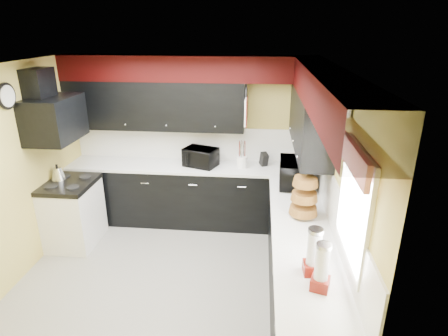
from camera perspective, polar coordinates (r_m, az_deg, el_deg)
name	(u,v)px	position (r m, az deg, el deg)	size (l,w,h in m)	color
ground	(169,282)	(4.74, -8.40, -16.75)	(3.60, 3.60, 0.00)	gray
wall_back	(192,139)	(5.76, -4.85, 4.39)	(3.60, 0.06, 2.50)	#E0C666
wall_right	(333,193)	(4.05, 16.22, -3.70)	(0.06, 3.60, 2.50)	#E0C666
wall_left	(6,180)	(4.88, -30.24, -1.59)	(0.06, 3.60, 2.50)	#E0C666
ceiling	(155,67)	(3.79, -10.44, 14.84)	(3.60, 3.60, 0.06)	white
cab_back	(190,195)	(5.76, -5.14, -4.11)	(3.60, 0.60, 0.90)	black
cab_right	(300,273)	(4.14, 11.56, -15.46)	(0.60, 3.00, 0.90)	black
counter_back	(189,166)	(5.58, -5.30, 0.26)	(3.62, 0.64, 0.04)	white
counter_right	(304,234)	(3.89, 12.06, -9.86)	(0.64, 3.02, 0.04)	white
splash_back	(192,143)	(5.76, -4.85, 3.79)	(3.60, 0.02, 0.50)	white
splash_right	(331,198)	(4.07, 15.99, -4.47)	(0.02, 3.60, 0.50)	white
upper_back	(155,105)	(5.57, -10.49, 9.40)	(2.60, 0.35, 0.70)	black
upper_right	(310,120)	(4.69, 12.95, 7.08)	(0.35, 1.80, 0.70)	black
soffit_back	(188,68)	(5.37, -5.56, 14.89)	(3.60, 0.36, 0.35)	black
soffit_right	(328,92)	(3.54, 15.56, 11.16)	(0.36, 3.24, 0.35)	black
stove	(74,215)	(5.61, -21.92, -6.61)	(0.60, 0.75, 0.86)	white
cooktop	(69,184)	(5.43, -22.57, -2.28)	(0.62, 0.77, 0.06)	black
hood	(55,119)	(5.19, -24.41, 6.83)	(0.50, 0.78, 0.55)	black
hood_duct	(39,85)	(5.19, -26.38, 11.27)	(0.24, 0.40, 0.40)	black
window	(354,206)	(3.13, 19.23, -5.51)	(0.03, 0.86, 0.96)	white
valance	(353,158)	(2.96, 19.11, 1.46)	(0.04, 0.88, 0.20)	red
pan_top	(246,94)	(5.25, 3.40, 11.24)	(0.03, 0.22, 0.40)	black
pan_mid	(245,114)	(5.17, 3.28, 8.27)	(0.03, 0.28, 0.46)	black
pan_low	(246,112)	(5.43, 3.40, 8.55)	(0.03, 0.24, 0.42)	black
cut_board	(246,112)	(5.05, 3.34, 8.52)	(0.03, 0.26, 0.35)	white
baskets	(304,196)	(4.08, 12.13, -4.21)	(0.27, 0.27, 0.50)	brown
clock	(7,96)	(4.83, -30.22, 9.45)	(0.03, 0.30, 0.30)	black
deco_plate	(348,104)	(3.42, 18.39, 9.26)	(0.03, 0.24, 0.24)	white
toaster_oven	(200,157)	(5.49, -3.61, 1.67)	(0.46, 0.38, 0.27)	black
microwave	(295,173)	(4.90, 10.84, -0.72)	(0.59, 0.40, 0.33)	black
utensil_crock	(242,162)	(5.45, 2.75, 0.97)	(0.16, 0.16, 0.17)	white
knife_block	(264,159)	(5.52, 6.11, 1.30)	(0.09, 0.13, 0.20)	black
kettle	(58,173)	(5.54, -23.99, -0.77)	(0.19, 0.19, 0.17)	#B5B4B9
dispenser_a	(314,253)	(3.22, 13.51, -12.47)	(0.15, 0.15, 0.40)	#5C0006
dispenser_b	(322,269)	(3.07, 14.65, -14.60)	(0.14, 0.14, 0.38)	#5E0B17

